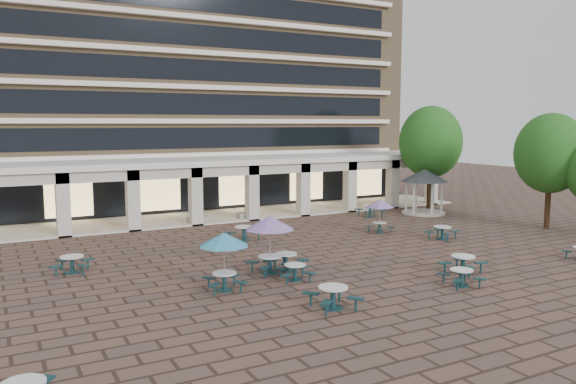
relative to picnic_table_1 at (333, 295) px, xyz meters
name	(u,v)px	position (x,y,z in m)	size (l,w,h in m)	color
ground	(316,260)	(3.29, 6.75, -0.51)	(120.00, 120.00, 0.00)	brown
apartment_building	(168,58)	(3.29, 32.22, 12.09)	(40.00, 15.50, 25.20)	#997B56
retail_arcade	(212,177)	(3.29, 21.55, 2.49)	(42.00, 6.60, 4.40)	white
picnic_table_1	(333,295)	(0.00, 0.00, 0.00)	(2.00, 2.00, 0.85)	#123738
picnic_table_2	(461,276)	(6.44, -0.11, -0.07)	(1.87, 1.87, 0.73)	#123738
picnic_table_4	(224,242)	(-2.73, 4.10, 1.56)	(2.10, 2.10, 2.43)	#123738
picnic_table_5	(295,271)	(0.59, 4.03, -0.08)	(1.83, 1.83, 0.72)	#123738
picnic_table_6	(270,225)	(0.13, 5.59, 1.77)	(2.32, 2.32, 2.67)	#123738
picnic_table_7	(463,263)	(8.08, 1.42, -0.02)	(2.19, 2.19, 0.82)	#123738
picnic_table_8	(72,263)	(-7.96, 10.02, -0.03)	(2.14, 2.14, 0.80)	#123738
picnic_table_9	(286,260)	(1.09, 5.82, -0.03)	(2.18, 2.18, 0.79)	#123738
picnic_table_10	(442,232)	(12.69, 7.62, -0.04)	(2.12, 2.12, 0.78)	#123738
picnic_table_11	(380,205)	(10.65, 11.10, 1.29)	(1.83, 1.83, 2.12)	#123738
picnic_table_12	(244,232)	(2.08, 13.03, -0.01)	(2.27, 2.27, 0.83)	#123738
picnic_table_13	(370,210)	(13.82, 16.40, 0.01)	(2.17, 2.17, 0.86)	#123738
gazebo	(424,180)	(18.27, 15.57, 2.07)	(3.67, 3.67, 3.42)	beige
tree_east_a	(550,153)	(21.34, 7.05, 4.46)	(4.57, 4.57, 7.61)	#3C2518
tree_east_c	(431,142)	(20.07, 16.98, 4.93)	(4.99, 4.99, 8.32)	#3C2518
planter_left	(198,216)	(1.49, 19.65, 0.04)	(1.50, 0.71, 1.31)	gray
planter_right	(248,212)	(5.29, 19.65, 0.03)	(1.50, 0.63, 1.30)	gray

